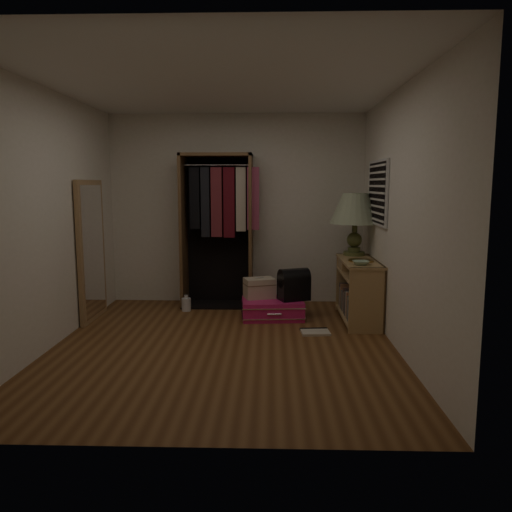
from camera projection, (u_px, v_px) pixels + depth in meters
The scene contains 13 objects.
ground at pixel (224, 346), 5.13m from camera, with size 4.00×4.00×0.00m, color brown.
room_walls at pixel (231, 199), 4.96m from camera, with size 3.52×4.02×2.60m.
console_bookshelf at pixel (358, 289), 6.06m from camera, with size 0.42×1.12×0.75m.
open_wardrobe at pixel (220, 216), 6.72m from camera, with size 1.04×0.50×2.05m.
floor_mirror at pixel (92, 251), 6.05m from camera, with size 0.06×0.80×1.70m.
pink_suitcase at pixel (272, 309), 6.19m from camera, with size 0.81×0.61×0.23m.
train_case at pixel (259, 288), 6.26m from camera, with size 0.43×0.36×0.27m.
black_bag at pixel (294, 284), 6.14m from camera, with size 0.42×0.35×0.39m.
table_lamp at pixel (355, 210), 6.29m from camera, with size 0.70×0.70×0.79m.
brass_tray at pixel (361, 261), 5.87m from camera, with size 0.35×0.35×0.02m.
ceramic_bowl at pixel (361, 263), 5.60m from camera, with size 0.19×0.19×0.05m, color #9CB899.
white_jug at pixel (186, 304), 6.54m from camera, with size 0.14×0.14×0.21m.
floor_book at pixel (315, 332), 5.59m from camera, with size 0.33×0.28×0.03m.
Camera 1 is at (0.48, -4.93, 1.65)m, focal length 35.00 mm.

